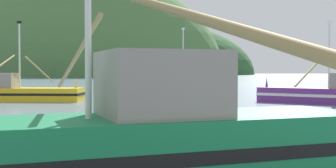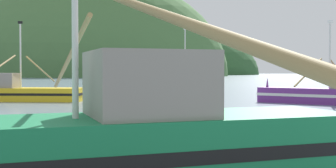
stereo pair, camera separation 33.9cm
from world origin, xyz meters
name	(u,v)px [view 1 (the left image)]	position (x,y,z in m)	size (l,w,h in m)	color
hill_far_center	(90,76)	(-34.05, 178.84, 0.00)	(105.97, 84.77, 79.27)	#47703D
hill_mid_left	(158,75)	(-7.11, 237.19, 0.00)	(100.28, 80.22, 53.28)	#2D562D
fishing_boat_purple	(328,94)	(5.38, 29.12, 0.71)	(8.72, 9.58, 5.78)	#6B2D84
fishing_boat_yellow	(17,92)	(-17.08, 32.50, 0.71)	(9.55, 15.69, 6.06)	gold
fishing_boat_green	(120,145)	(-6.98, 6.64, 0.92)	(10.71, 17.24, 6.20)	#197A47
fishing_boat_teal	(179,83)	(-4.12, 47.87, 0.96)	(7.03, 8.99, 7.01)	#147F84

